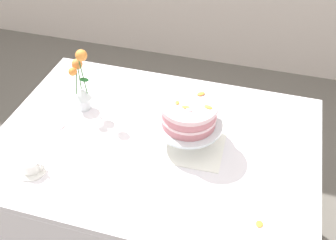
{
  "coord_description": "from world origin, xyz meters",
  "views": [
    {
      "loc": [
        0.41,
        -1.23,
        1.96
      ],
      "look_at": [
        0.05,
        0.01,
        0.86
      ],
      "focal_mm": 43.59,
      "sensor_mm": 36.0,
      "label": 1
    }
  ],
  "objects_px": {
    "dining_table": "(154,159)",
    "flower_vase": "(81,85)",
    "layer_cake": "(189,113)",
    "teacup": "(31,166)",
    "cake_stand": "(188,126)"
  },
  "relations": [
    {
      "from": "dining_table",
      "to": "teacup",
      "type": "xyz_separation_m",
      "value": [
        -0.42,
        -0.28,
        0.12
      ]
    },
    {
      "from": "layer_cake",
      "to": "teacup",
      "type": "height_order",
      "value": "layer_cake"
    },
    {
      "from": "dining_table",
      "to": "cake_stand",
      "type": "xyz_separation_m",
      "value": [
        0.14,
        0.07,
        0.18
      ]
    },
    {
      "from": "dining_table",
      "to": "flower_vase",
      "type": "height_order",
      "value": "flower_vase"
    },
    {
      "from": "dining_table",
      "to": "flower_vase",
      "type": "xyz_separation_m",
      "value": [
        -0.39,
        0.15,
        0.22
      ]
    },
    {
      "from": "flower_vase",
      "to": "layer_cake",
      "type": "bearing_deg",
      "value": -9.08
    },
    {
      "from": "dining_table",
      "to": "flower_vase",
      "type": "distance_m",
      "value": 0.48
    },
    {
      "from": "layer_cake",
      "to": "flower_vase",
      "type": "distance_m",
      "value": 0.53
    },
    {
      "from": "flower_vase",
      "to": "cake_stand",
      "type": "bearing_deg",
      "value": -9.08
    },
    {
      "from": "cake_stand",
      "to": "teacup",
      "type": "distance_m",
      "value": 0.66
    },
    {
      "from": "dining_table",
      "to": "layer_cake",
      "type": "height_order",
      "value": "layer_cake"
    },
    {
      "from": "layer_cake",
      "to": "teacup",
      "type": "relative_size",
      "value": 1.86
    },
    {
      "from": "cake_stand",
      "to": "teacup",
      "type": "relative_size",
      "value": 2.27
    },
    {
      "from": "layer_cake",
      "to": "flower_vase",
      "type": "bearing_deg",
      "value": 170.92
    },
    {
      "from": "dining_table",
      "to": "teacup",
      "type": "distance_m",
      "value": 0.52
    }
  ]
}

